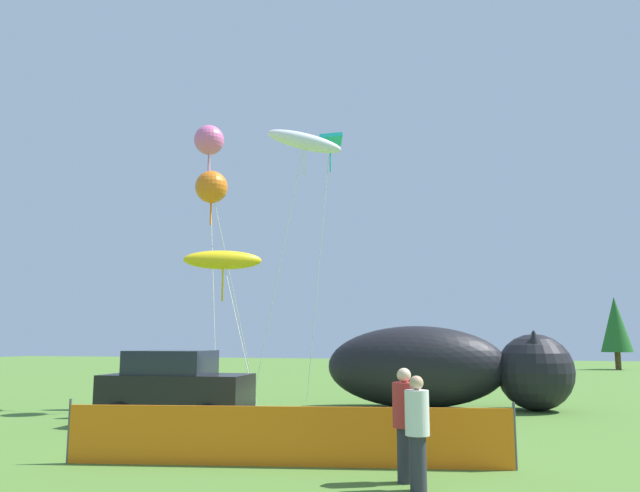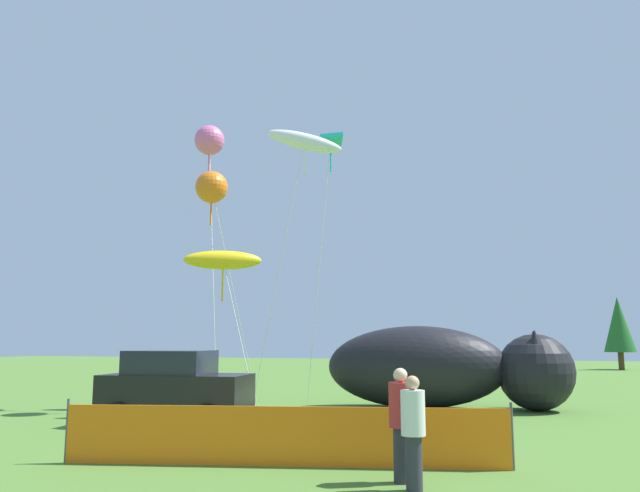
% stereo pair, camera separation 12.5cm
% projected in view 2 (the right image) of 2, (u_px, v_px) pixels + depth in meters
% --- Properties ---
extents(ground_plane, '(120.00, 120.00, 0.00)m').
position_uv_depth(ground_plane, '(279.00, 439.00, 14.36)').
color(ground_plane, '#4C752D').
extents(parked_car, '(4.06, 2.35, 1.98)m').
position_uv_depth(parked_car, '(175.00, 388.00, 16.84)').
color(parked_car, black).
rests_on(parked_car, ground).
extents(folding_chair, '(0.56, 0.56, 0.89)m').
position_uv_depth(folding_chair, '(357.00, 432.00, 12.03)').
color(folding_chair, maroon).
rests_on(folding_chair, ground).
extents(inflatable_cat, '(8.15, 3.24, 2.73)m').
position_uv_depth(inflatable_cat, '(442.00, 370.00, 20.78)').
color(inflatable_cat, black).
rests_on(inflatable_cat, ground).
extents(safety_fence, '(8.04, 1.77, 1.17)m').
position_uv_depth(safety_fence, '(283.00, 436.00, 11.32)').
color(safety_fence, orange).
rests_on(safety_fence, ground).
extents(spectator_in_blue_shirt, '(0.39, 0.39, 1.81)m').
position_uv_depth(spectator_in_blue_shirt, '(401.00, 419.00, 10.10)').
color(spectator_in_blue_shirt, '#2D2D38').
rests_on(spectator_in_blue_shirt, ground).
extents(spectator_in_grey_shirt, '(0.37, 0.37, 1.72)m').
position_uv_depth(spectator_in_grey_shirt, '(413.00, 427.00, 9.55)').
color(spectator_in_grey_shirt, '#2D2D38').
rests_on(spectator_in_grey_shirt, ground).
extents(kite_white_ghost, '(3.47, 1.39, 10.12)m').
position_uv_depth(kite_white_ghost, '(304.00, 142.00, 22.88)').
color(kite_white_ghost, silver).
rests_on(kite_white_ghost, ground).
extents(kite_pink_octopus, '(2.16, 2.68, 9.95)m').
position_uv_depth(kite_pink_octopus, '(210.00, 141.00, 22.53)').
color(kite_pink_octopus, silver).
rests_on(kite_pink_octopus, ground).
extents(kite_teal_diamond, '(1.49, 1.17, 10.30)m').
position_uv_depth(kite_teal_diamond, '(330.00, 146.00, 24.65)').
color(kite_teal_diamond, silver).
rests_on(kite_teal_diamond, ground).
extents(kite_orange_flower, '(1.79, 1.94, 7.90)m').
position_uv_depth(kite_orange_flower, '(212.00, 188.00, 20.99)').
color(kite_orange_flower, silver).
rests_on(kite_orange_flower, ground).
extents(kite_yellow_hero, '(3.07, 2.24, 5.14)m').
position_uv_depth(kite_yellow_hero, '(223.00, 260.00, 19.68)').
color(kite_yellow_hero, silver).
rests_on(kite_yellow_hero, ground).
extents(horizon_tree_east, '(2.34, 2.34, 5.58)m').
position_uv_depth(horizon_tree_east, '(619.00, 325.00, 48.16)').
color(horizon_tree_east, brown).
rests_on(horizon_tree_east, ground).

